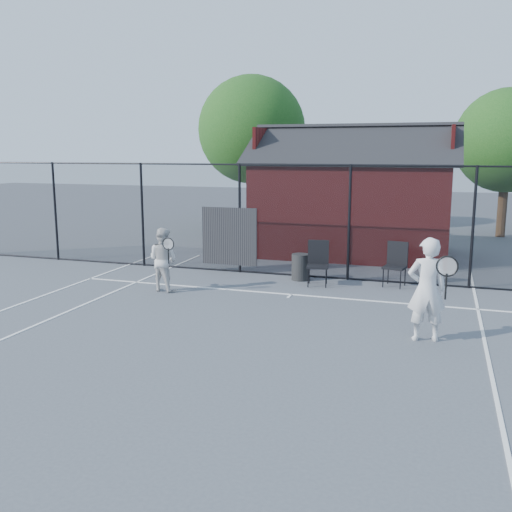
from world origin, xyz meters
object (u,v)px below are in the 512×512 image
(player_front, at_px, (427,289))
(player_back, at_px, (163,259))
(waste_bin, at_px, (301,267))
(clubhouse, at_px, (353,205))
(chair_left, at_px, (318,264))
(chair_right, at_px, (395,265))

(player_front, bearing_deg, player_back, 163.01)
(player_front, xyz_separation_m, player_back, (-6.13, 1.87, -0.17))
(waste_bin, bearing_deg, player_back, -143.17)
(clubhouse, bearing_deg, player_back, -118.42)
(chair_left, distance_m, chair_right, 1.90)
(clubhouse, relative_size, chair_left, 5.93)
(player_front, height_order, chair_right, player_front)
(player_back, distance_m, waste_bin, 3.62)
(clubhouse, relative_size, player_front, 3.49)
(player_front, xyz_separation_m, chair_left, (-2.70, 3.53, -0.39))
(clubhouse, bearing_deg, player_front, -72.94)
(player_front, xyz_separation_m, chair_right, (-0.86, 4.03, -0.39))
(player_back, bearing_deg, chair_left, 25.73)
(clubhouse, bearing_deg, chair_right, -68.61)
(player_back, bearing_deg, chair_right, 22.23)
(player_back, bearing_deg, clubhouse, 61.58)
(clubhouse, distance_m, waste_bin, 4.63)
(chair_right, bearing_deg, player_back, -146.72)
(chair_right, xyz_separation_m, waste_bin, (-2.39, 0.00, -0.20))
(chair_left, bearing_deg, chair_right, 6.18)
(chair_right, bearing_deg, player_front, -66.87)
(clubhouse, height_order, waste_bin, clubhouse)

